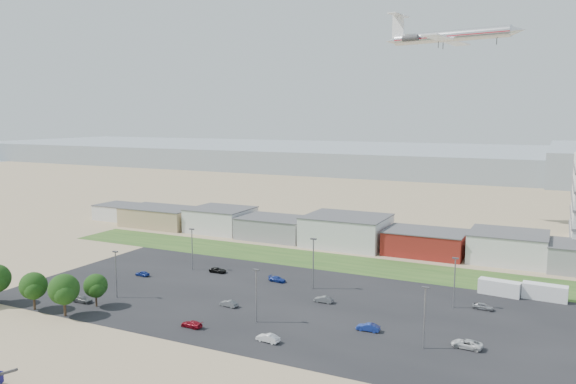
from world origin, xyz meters
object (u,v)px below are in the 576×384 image
Objects in this scene: parked_car_1 at (368,327)px; parked_car_9 at (218,270)px; airliner at (450,36)px; parked_car_0 at (467,344)px; parked_car_8 at (483,306)px; parked_car_10 at (82,299)px; parked_car_5 at (142,273)px; parked_car_13 at (268,338)px; parked_car_4 at (229,304)px; parked_car_7 at (324,299)px; box_trailer_a at (499,288)px; parked_car_3 at (192,324)px; parked_car_6 at (277,279)px.

parked_car_1 is 45.95m from parked_car_9.
airliner is 9.43× the size of parked_car_0.
parked_car_0 is at bearing -172.71° from parked_car_8.
parked_car_10 is (-69.86, -10.14, -0.03)m from parked_car_0.
parked_car_5 is 0.79× the size of parked_car_10.
parked_car_0 is 30.91m from parked_car_13.
parked_car_4 reaches higher than parked_car_5.
parked_car_0 is (21.87, -97.88, -59.83)m from airliner.
box_trailer_a is at bearing 122.08° from parked_car_7.
parked_car_7 is at bearing 147.90° from parked_car_3.
parked_car_6 is 16.45m from parked_car_7.
airliner is 11.90× the size of parked_car_8.
parked_car_6 is at bearing 98.74° from parked_car_8.
parked_car_9 is (-14.47, 30.39, -0.01)m from parked_car_3.
parked_car_4 is at bearing -122.35° from parked_car_13.
parked_car_5 is at bearing -123.20° from parked_car_3.
parked_car_3 is at bearing -155.06° from parked_car_9.
airliner is 124.73m from parked_car_13.
parked_car_7 is at bearing -132.43° from parked_car_1.
parked_car_9 is 0.94× the size of parked_car_10.
parked_car_5 is at bearing -89.87° from parked_car_7.
parked_car_3 is at bearing -70.62° from parked_car_0.
parked_car_13 is at bearing -83.89° from airliner.
parked_car_6 is at bearing -149.47° from parked_car_13.
parked_car_4 is at bearing 121.41° from parked_car_8.
parked_car_8 is at bearing 142.91° from parked_car_13.
airliner is 11.35× the size of parked_car_3.
parked_car_13 is at bearing 58.51° from parked_car_4.
airliner is 105.50m from parked_car_9.
airliner reaches higher than parked_car_7.
parked_car_0 is 44.84m from parked_car_3.
parked_car_7 is 30.96m from parked_car_9.
parked_car_4 is 47.37m from parked_car_8.
parked_car_9 is 31.39m from parked_car_10.
parked_car_6 reaches higher than parked_car_9.
box_trailer_a reaches higher than parked_car_8.
parked_car_0 is 1.10× the size of parked_car_10.
parked_car_7 is 1.00× the size of parked_car_8.
parked_car_1 is 15.87m from parked_car_7.
parked_car_7 reaches higher than parked_car_3.
parked_car_4 is 0.97× the size of parked_car_8.
parked_car_0 is 1.26× the size of parked_car_8.
box_trailer_a is 61.31m from parked_car_3.
box_trailer_a reaches higher than parked_car_10.
parked_car_0 reaches higher than parked_car_4.
parked_car_5 is (-28.30, 8.93, -0.02)m from parked_car_4.
box_trailer_a is 2.02× the size of parked_car_13.
parked_car_6 is at bearing -127.54° from parked_car_1.
parked_car_4 is at bearing -177.49° from parked_car_3.
parked_car_10 is at bearing -144.59° from box_trailer_a.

